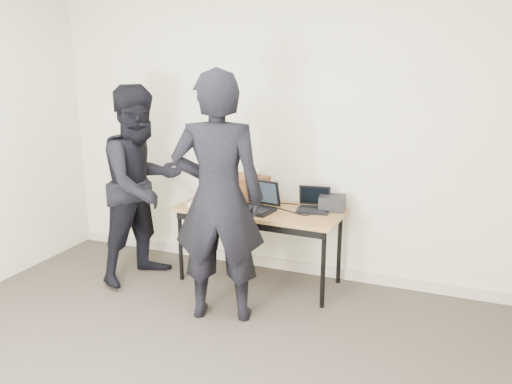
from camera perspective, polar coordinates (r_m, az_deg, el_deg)
The scene contains 13 objects.
room at distance 2.76m, azimuth -14.28°, elevation 0.32°, with size 4.60×4.60×2.80m.
desk at distance 4.55m, azimuth 0.34°, elevation -2.60°, with size 1.52×0.71×0.72m.
laptop_beige at distance 4.68m, azimuth -5.14°, elevation -0.69°, with size 0.37×0.37×0.27m.
laptop_center at distance 4.47m, azimuth 0.12°, elevation -1.32°, with size 0.39×0.38×0.26m.
laptop_right at distance 4.50m, azimuth 6.59°, elevation -1.46°, with size 0.32×0.31×0.21m.
leather_satchel at distance 4.76m, azimuth -0.69°, elevation 0.54°, with size 0.37×0.21×0.25m.
tissue at distance 4.72m, azimuth -0.33°, elevation 2.37°, with size 0.13×0.10×0.08m, color white.
equipment_box at distance 4.51m, azimuth 8.72°, elevation -1.24°, with size 0.23×0.19×0.13m, color black.
power_brick at distance 4.46m, azimuth -3.08°, elevation -1.99°, with size 0.07×0.05×0.03m, color black.
cables at distance 4.51m, azimuth 0.90°, elevation -1.89°, with size 1.15×0.43×0.01m.
person_typist at distance 3.85m, azimuth -4.35°, elevation -0.77°, with size 0.72×0.47×1.98m, color black.
person_observer at distance 4.71m, azimuth -12.85°, elevation 0.81°, with size 0.88×0.69×1.82m, color black.
baseboard at distance 5.07m, azimuth 1.57°, elevation -8.07°, with size 4.50×0.03×0.10m, color #BEB09E.
Camera 1 is at (1.58, -2.16, 2.02)m, focal length 35.00 mm.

